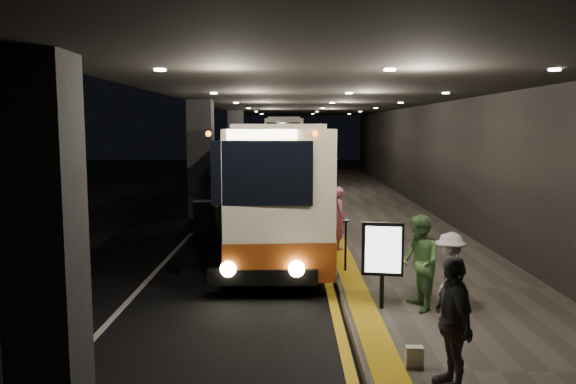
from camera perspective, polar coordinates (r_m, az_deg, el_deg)
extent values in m
plane|color=black|center=(15.17, -5.41, -6.78)|extent=(90.00, 90.00, 0.00)
cube|color=silver|center=(20.26, -9.09, -3.41)|extent=(0.12, 50.00, 0.01)
cube|color=gold|center=(20.01, 2.74, -3.46)|extent=(0.18, 50.00, 0.01)
cube|color=#514C44|center=(20.25, 9.55, -3.23)|extent=(4.50, 50.00, 0.15)
cube|color=gold|center=(20.01, 4.17, -3.03)|extent=(0.50, 50.00, 0.01)
cube|color=black|center=(20.44, 15.97, 4.95)|extent=(0.10, 50.00, 6.00)
cube|color=black|center=(7.44, -23.51, -4.13)|extent=(0.80, 0.80, 4.40)
cube|color=black|center=(18.97, -8.81, 2.60)|extent=(0.80, 0.80, 4.40)
cube|color=black|center=(30.86, -5.30, 4.19)|extent=(0.80, 0.80, 4.40)
cube|color=black|center=(19.74, 3.25, 9.79)|extent=(9.00, 50.00, 0.40)
cube|color=beige|center=(16.59, -1.68, 1.13)|extent=(2.97, 11.09, 3.11)
cube|color=maroon|center=(16.74, -1.67, -2.77)|extent=(2.99, 11.11, 0.82)
cube|color=black|center=(11.04, -2.67, 1.90)|extent=(2.01, 0.19, 1.28)
cube|color=black|center=(11.49, -2.59, -8.58)|extent=(2.25, 0.39, 0.32)
cylinder|color=black|center=(13.48, -6.55, -6.52)|extent=(0.26, 0.91, 0.91)
cylinder|color=black|center=(13.39, 2.24, -6.57)|extent=(0.26, 0.91, 0.91)
cylinder|color=black|center=(20.45, -4.18, -1.97)|extent=(0.26, 0.91, 0.91)
cylinder|color=black|center=(20.40, 1.56, -1.97)|extent=(0.26, 0.91, 0.91)
sphere|color=#FFEAA5|center=(11.41, -6.09, -7.77)|extent=(0.33, 0.33, 0.33)
sphere|color=#FFEAA5|center=(11.34, 0.88, -7.82)|extent=(0.33, 0.33, 0.33)
cube|color=#FFF2BF|center=(10.99, -2.69, 5.84)|extent=(1.37, 0.14, 0.20)
cube|color=beige|center=(32.55, -0.54, 3.90)|extent=(2.95, 11.25, 3.15)
cube|color=maroon|center=(32.63, -0.54, 1.87)|extent=(2.97, 11.27, 0.84)
cube|color=black|center=(26.93, -0.71, 4.80)|extent=(2.04, 0.18, 1.30)
cube|color=black|center=(27.16, -0.71, 0.30)|extent=(2.28, 0.38, 0.32)
cylinder|color=black|center=(29.18, -2.68, 0.65)|extent=(0.26, 0.93, 0.93)
cylinder|color=black|center=(29.15, 1.41, 0.65)|extent=(0.26, 0.93, 0.93)
cylinder|color=black|center=(36.38, -2.09, 1.85)|extent=(0.26, 0.93, 0.93)
cylinder|color=black|center=(36.35, 1.18, 1.84)|extent=(0.26, 0.93, 0.93)
cube|color=beige|center=(45.71, -0.41, 5.09)|extent=(2.84, 12.94, 3.66)
cube|color=maroon|center=(45.76, -0.41, 3.40)|extent=(2.86, 12.96, 0.97)
cube|color=black|center=(39.21, -0.53, 6.00)|extent=(2.37, 0.09, 1.51)
cube|color=black|center=(39.40, -0.52, 2.41)|extent=(2.64, 0.28, 0.38)
cylinder|color=black|center=(41.74, -2.16, 2.57)|extent=(0.30, 1.08, 1.08)
cylinder|color=black|center=(41.71, 1.21, 2.57)|extent=(0.30, 1.08, 1.08)
cylinder|color=black|center=(50.11, -1.75, 3.25)|extent=(0.30, 1.08, 1.08)
cylinder|color=black|center=(50.08, 1.05, 3.25)|extent=(0.30, 1.08, 1.08)
imported|color=#B35376|center=(15.47, 5.13, -2.66)|extent=(0.58, 0.73, 1.74)
imported|color=#528047|center=(10.64, 13.19, -7.02)|extent=(0.64, 0.92, 1.77)
imported|color=silver|center=(10.54, 16.13, -7.99)|extent=(0.87, 1.07, 1.50)
imported|color=#454649|center=(7.68, 16.35, -12.60)|extent=(0.63, 1.07, 1.74)
cube|color=black|center=(11.14, 15.93, -10.29)|extent=(0.31, 0.22, 0.34)
cube|color=silver|center=(8.41, 12.72, -16.02)|extent=(0.25, 0.15, 0.30)
cylinder|color=black|center=(10.73, 9.50, -9.98)|extent=(0.08, 0.08, 0.63)
cube|color=black|center=(10.52, 9.59, -5.74)|extent=(0.77, 0.22, 0.99)
cube|color=white|center=(10.47, 9.64, -5.81)|extent=(0.64, 0.12, 0.86)
cylinder|color=black|center=(13.23, 5.87, -5.47)|extent=(0.05, 0.05, 1.19)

